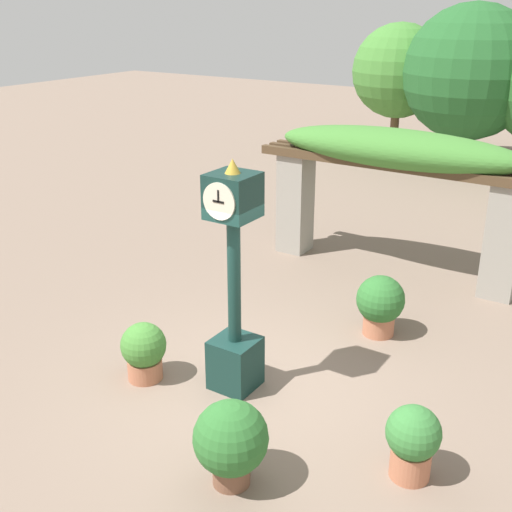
{
  "coord_description": "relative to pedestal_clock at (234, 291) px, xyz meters",
  "views": [
    {
      "loc": [
        4.01,
        -5.98,
        4.76
      ],
      "look_at": [
        -0.18,
        0.48,
        1.69
      ],
      "focal_mm": 45.0,
      "sensor_mm": 36.0,
      "label": 1
    }
  ],
  "objects": [
    {
      "name": "pergola",
      "position": [
        0.18,
        4.78,
        0.61
      ],
      "size": [
        5.21,
        1.17,
        2.68
      ],
      "color": "gray",
      "rests_on": "ground"
    },
    {
      "name": "pedestal_clock",
      "position": [
        0.0,
        0.0,
        0.0
      ],
      "size": [
        0.56,
        0.59,
        3.07
      ],
      "color": "#14332D",
      "rests_on": "ground"
    },
    {
      "name": "potted_plant_near_left",
      "position": [
        -1.13,
        -0.52,
        -0.95
      ],
      "size": [
        0.61,
        0.61,
        0.81
      ],
      "color": "#B26B4C",
      "rests_on": "ground"
    },
    {
      "name": "potted_plant_far_right",
      "position": [
        2.56,
        -0.42,
        -0.92
      ],
      "size": [
        0.59,
        0.59,
        0.85
      ],
      "color": "#B26B4C",
      "rests_on": "ground"
    },
    {
      "name": "potted_plant_far_left",
      "position": [
        1.02,
        -1.54,
        -0.84
      ],
      "size": [
        0.79,
        0.79,
        0.97
      ],
      "color": "brown",
      "rests_on": "ground"
    },
    {
      "name": "potted_plant_near_right",
      "position": [
        1.02,
        2.37,
        -0.86
      ],
      "size": [
        0.73,
        0.73,
        0.95
      ],
      "color": "#B26B4C",
      "rests_on": "ground"
    },
    {
      "name": "ground_plane",
      "position": [
        0.18,
        0.02,
        -1.38
      ],
      "size": [
        60.0,
        60.0,
        0.0
      ],
      "primitive_type": "plane",
      "color": "#7F6B5B"
    }
  ]
}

